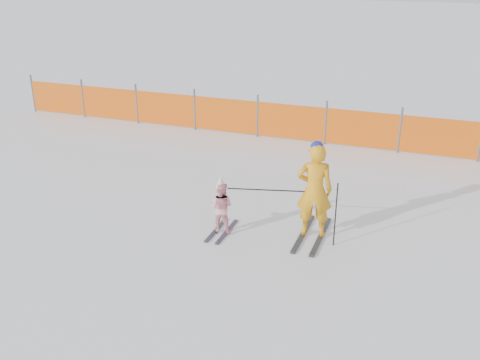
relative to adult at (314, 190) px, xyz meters
The scene contains 5 objects.
ground 1.81m from the adult, 155.76° to the right, with size 120.00×120.00×0.00m, color white.
adult is the anchor object (origin of this frame).
child 1.78m from the adult, 165.65° to the right, with size 0.50×1.03×1.17m.
ski_poles 0.37m from the adult, 140.45° to the right, with size 2.02×0.39×1.24m.
safety_fence 6.40m from the adult, 122.57° to the left, with size 15.03×0.06×1.25m.
Camera 1 is at (3.22, -8.23, 4.91)m, focal length 40.00 mm.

